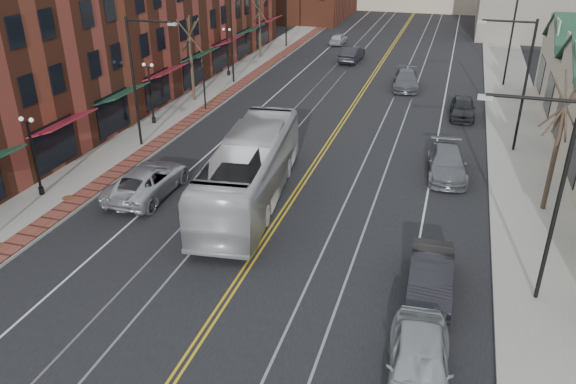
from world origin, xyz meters
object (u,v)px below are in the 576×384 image
Objects in this scene: transit_bus at (250,170)px; parked_car_d at (463,108)px; parked_car_a at (419,364)px; parked_car_b at (430,276)px; parked_suv at (148,181)px; parked_car_c at (447,163)px.

parked_car_d is (10.22, 17.39, -1.02)m from transit_bus.
parked_car_a is 1.15× the size of parked_car_d.
parked_car_a reaches higher than parked_car_b.
parked_suv is 1.23× the size of parked_car_b.
parked_car_d is (0.62, 11.08, -0.02)m from parked_car_c.
transit_bus reaches higher than parked_suv.
parked_car_c is at bearing -155.39° from parked_suv.
transit_bus is at bearing 127.96° from parked_car_a.
parked_suv is 15.69m from parked_car_b.
parked_car_d is at bearing -126.94° from transit_bus.
parked_suv is at bearing -132.38° from parked_car_d.
parked_car_a reaches higher than parked_car_c.
parked_car_b is 0.91× the size of parked_car_c.
parked_car_a is 5.08m from parked_car_b.
parked_suv is 24.07m from parked_car_d.
parked_car_a is 1.05× the size of parked_car_b.
parked_suv is 16.70m from parked_car_c.
parked_car_c is at bearing -153.18° from transit_bus.
parked_car_a is (15.00, -9.69, 0.04)m from parked_suv.
parked_car_b is (0.00, 5.08, -0.07)m from parked_car_a.
parked_car_d is (0.72, 27.92, -0.11)m from parked_car_a.
parked_car_d is at bearing -131.50° from parked_suv.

